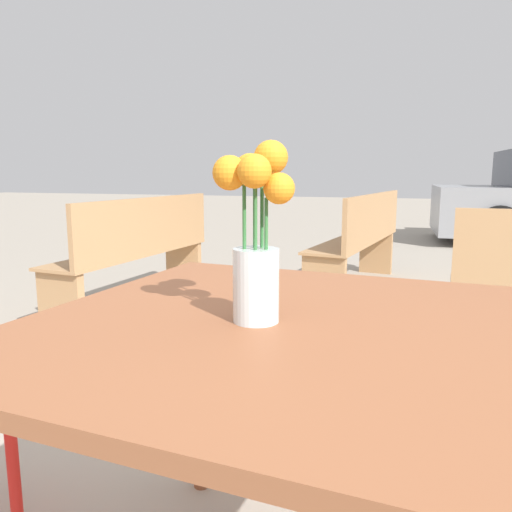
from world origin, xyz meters
TOP-DOWN VIEW (x-y plane):
  - table_front at (0.00, -0.00)m, footprint 1.04×1.05m
  - flower_vase at (-0.04, -0.03)m, footprint 0.15×0.15m
  - bench_middle at (-0.16, 3.45)m, footprint 0.63×1.83m
  - bench_far at (-1.66, 2.27)m, footprint 0.50×1.60m

SIDE VIEW (x-z plane):
  - bench_far at x=-1.66m, z-range 0.03..0.88m
  - bench_middle at x=-0.16m, z-range 0.04..0.89m
  - table_front at x=0.00m, z-range 0.28..1.02m
  - flower_vase at x=-0.04m, z-range 0.73..1.07m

